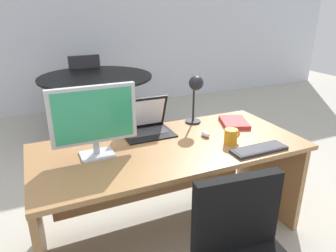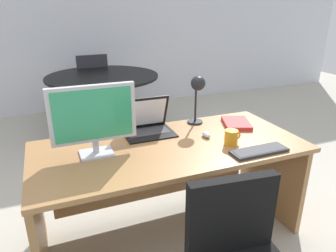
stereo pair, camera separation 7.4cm
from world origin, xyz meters
name	(u,v)px [view 2 (the right image)]	position (x,y,z in m)	size (l,w,h in m)	color
ground	(121,151)	(0.00, 1.50, 0.00)	(12.00, 12.00, 0.00)	#B7B2A3
back_wall	(87,19)	(0.00, 3.41, 1.40)	(10.00, 0.10, 2.80)	silver
desk	(167,170)	(0.00, 0.05, 0.51)	(1.78, 0.81, 0.72)	#9E7042
monitor	(93,116)	(-0.48, 0.04, 0.97)	(0.51, 0.16, 0.44)	#B7BABF
laptop	(146,121)	(-0.07, 0.29, 0.80)	(0.35, 0.28, 0.26)	black
keyboard	(259,151)	(0.47, -0.31, 0.73)	(0.37, 0.12, 0.02)	#2D2D33
mouse	(206,135)	(0.28, 0.03, 0.74)	(0.05, 0.09, 0.04)	silver
desk_lamp	(198,90)	(0.34, 0.29, 1.00)	(0.12, 0.14, 0.38)	black
book	(236,123)	(0.61, 0.15, 0.74)	(0.27, 0.31, 0.03)	red
coffee_mug	(231,137)	(0.38, -0.14, 0.77)	(0.12, 0.09, 0.10)	orange
meeting_table	(103,89)	(-0.03, 2.24, 0.58)	(1.43, 1.43, 0.76)	black
meeting_chair_near	(93,91)	(-0.06, 2.99, 0.37)	(0.56, 0.56, 0.93)	black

